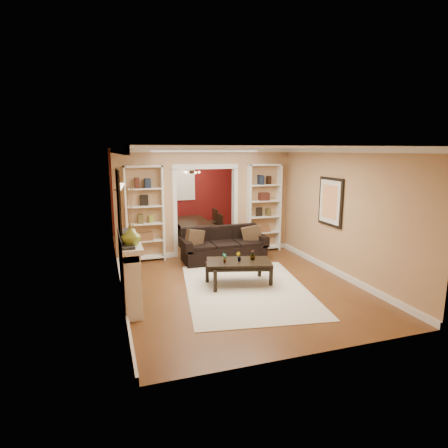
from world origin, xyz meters
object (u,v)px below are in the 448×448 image
object	(u,v)px
coffee_table	(239,273)
bookshelf_right	(264,208)
bookshelf_left	(145,214)
sofa	(224,244)
dining_table	(193,230)
fireplace	(131,271)

from	to	relation	value
coffee_table	bookshelf_right	distance (m)	2.87
coffee_table	bookshelf_left	xyz separation A→B (m)	(-1.57, 2.25, 0.91)
coffee_table	sofa	bearing A→B (deg)	97.86
dining_table	bookshelf_left	bearing A→B (deg)	137.11
sofa	bookshelf_right	xyz separation A→B (m)	(1.30, 0.58, 0.75)
fireplace	dining_table	bearing A→B (deg)	63.47
coffee_table	bookshelf_right	world-z (taller)	bookshelf_right
bookshelf_right	sofa	bearing A→B (deg)	-155.96
bookshelf_left	dining_table	distance (m)	2.45
sofa	coffee_table	world-z (taller)	sofa
coffee_table	fireplace	xyz separation A→B (m)	(-2.11, -0.28, 0.34)
coffee_table	bookshelf_left	size ratio (longest dim) A/B	0.55
coffee_table	bookshelf_left	bearing A→B (deg)	140.57
bookshelf_left	dining_table	xyz separation A→B (m)	(1.56, 1.68, -0.85)
sofa	bookshelf_right	world-z (taller)	bookshelf_right
bookshelf_right	bookshelf_left	bearing A→B (deg)	180.00
sofa	dining_table	xyz separation A→B (m)	(-0.24, 2.26, -0.10)
fireplace	coffee_table	bearing A→B (deg)	7.55
fireplace	dining_table	size ratio (longest dim) A/B	0.99
fireplace	dining_table	xyz separation A→B (m)	(2.10, 4.21, -0.28)
dining_table	sofa	bearing A→B (deg)	-174.01
bookshelf_right	dining_table	world-z (taller)	bookshelf_right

